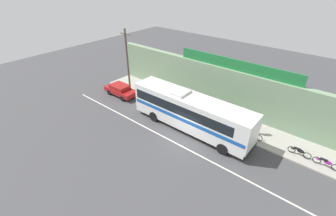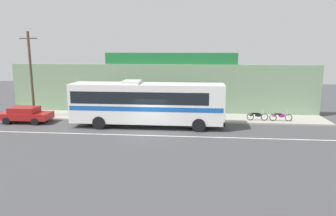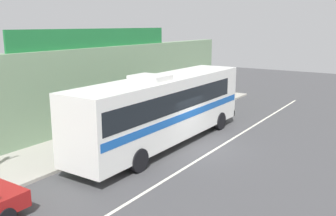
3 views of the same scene
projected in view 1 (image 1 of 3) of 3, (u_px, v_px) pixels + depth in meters
The scene contains 13 objects.
ground_plane at pixel (183, 140), 21.38m from camera, with size 70.00×70.00×0.00m, color #444447.
sidewalk_slab at pixel (211, 115), 24.78m from camera, with size 30.00×3.60×0.14m, color #A8A399.
storefront_facade at pixel (224, 89), 25.00m from camera, with size 30.00×0.70×4.80m, color gray.
storefront_billboard at pixel (236, 65), 22.98m from camera, with size 12.80×0.12×1.10m, color #1E7538.
road_center_stripe at pixel (177, 144), 20.85m from camera, with size 30.00×0.14×0.01m, color silver.
intercity_bus at pixel (190, 111), 21.80m from camera, with size 12.30×2.62×3.78m.
parked_car at pixel (121, 90), 28.55m from camera, with size 4.30×1.90×1.37m.
utility_pole at pixel (127, 60), 27.95m from camera, with size 1.60×0.22×7.64m.
motorcycle_orange at pixel (253, 134), 21.15m from camera, with size 1.82×0.56×0.94m.
motorcycle_black at pixel (326, 163), 18.06m from camera, with size 1.92×0.56×0.94m.
motorcycle_blue at pixel (299, 151), 19.17m from camera, with size 1.83×0.56×0.94m.
pedestrian_near_shop at pixel (221, 107), 24.22m from camera, with size 0.30×0.48×1.67m.
pedestrian_far_right at pixel (260, 125), 21.36m from camera, with size 0.30×0.48×1.75m.
Camera 1 is at (9.69, -13.81, 13.52)m, focal length 24.78 mm.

